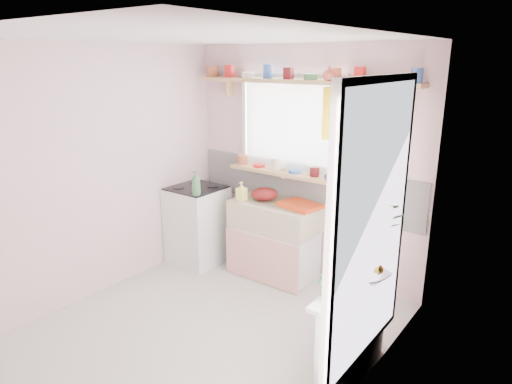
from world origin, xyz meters
The scene contains 19 objects.
room centered at (0.66, 0.86, 1.37)m, with size 3.20×3.20×3.20m.
sink_unit centered at (-0.15, 1.29, 0.43)m, with size 0.95×0.65×1.11m.
cooker centered at (-1.10, 1.05, 0.46)m, with size 0.58×0.58×0.93m.
radiator_ledge centered at (1.30, 0.20, 0.40)m, with size 0.22×0.95×0.78m.
windowsill centered at (-0.15, 1.48, 1.14)m, with size 1.40×0.22×0.04m, color tan.
pine_shelf centered at (0.00, 1.47, 2.12)m, with size 2.52×0.24×0.04m, color tan.
shelf_crockery centered at (-0.02, 1.47, 2.19)m, with size 2.47×0.11×0.12m.
sill_crockery centered at (-0.20, 1.48, 1.21)m, with size 1.35×0.11×0.12m.
dish_tray centered at (0.15, 1.31, 0.87)m, with size 0.42×0.31×0.04m, color red.
colander centered at (-0.31, 1.31, 0.92)m, with size 0.29×0.29×0.13m, color #621011.
jade_plant centered at (1.21, 0.60, 1.06)m, with size 0.52×0.45×0.58m, color #316026.
fruit_bowl centered at (1.33, 0.33, 0.81)m, with size 0.29×0.29×0.07m, color white.
herb_pot centered at (1.21, -0.12, 0.87)m, with size 0.10×0.07×0.20m, color #29672C.
soap_bottle_sink centered at (-0.50, 1.14, 0.95)m, with size 0.09×0.10×0.21m, color #F9F86E.
sill_cup centered at (-0.23, 1.53, 1.20)m, with size 0.11×0.11×0.08m, color beige.
sill_bowl centered at (0.45, 1.42, 1.19)m, with size 0.17×0.17×0.05m, color #2E3F98.
shelf_vase centered at (0.37, 1.41, 2.21)m, with size 0.13×0.13×0.14m, color #B24536.
cooker_bottle centered at (-0.88, 0.83, 1.05)m, with size 0.10×0.10×0.27m, color #3B7648.
fruit centered at (1.34, 0.34, 0.87)m, with size 0.20×0.14×0.10m.
Camera 1 is at (2.49, -2.59, 2.35)m, focal length 32.00 mm.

